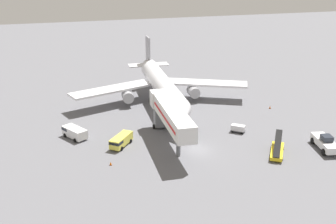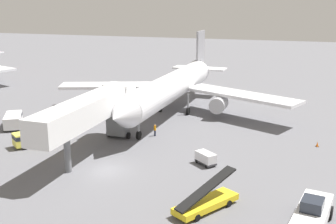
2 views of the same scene
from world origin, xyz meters
TOP-DOWN VIEW (x-y plane):
  - ground_plane at (0.00, 0.00)m, footprint 300.00×300.00m
  - airplane_at_gate at (0.32, 23.65)m, footprint 39.13×39.54m
  - jet_bridge at (-3.40, 4.10)m, footprint 3.87×19.27m
  - pushback_tug at (20.36, -5.78)m, footprint 3.54×7.00m
  - belt_loader_truck at (11.82, -5.35)m, footprint 5.00×6.37m
  - service_van_mid_center at (-11.78, 4.65)m, footprint 4.64×5.21m
  - service_van_rear_left at (-19.02, 10.37)m, footprint 4.33×5.34m
  - baggage_cart_far_center at (9.64, 4.68)m, footprint 2.64×2.50m
  - ground_crew_worker_foreground at (1.17, 12.47)m, footprint 0.42×0.42m
  - safety_cone_bravo at (21.42, 14.35)m, footprint 0.39×0.39m

SIDE VIEW (x-z plane):
  - ground_plane at x=0.00m, z-range 0.00..0.00m
  - safety_cone_bravo at x=21.42m, z-range 0.00..0.59m
  - belt_loader_truck at x=11.82m, z-range -0.78..2.30m
  - baggage_cart_far_center at x=9.64m, z-range 0.08..1.45m
  - ground_crew_worker_foreground at x=1.17m, z-range 0.05..1.66m
  - service_van_mid_center at x=-11.78m, z-range 0.15..1.96m
  - service_van_rear_left at x=-19.02m, z-range 0.15..2.00m
  - pushback_tug at x=20.36m, z-range -0.11..2.49m
  - airplane_at_gate at x=0.32m, z-range -1.50..10.26m
  - jet_bridge at x=-3.40m, z-range 1.71..8.66m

